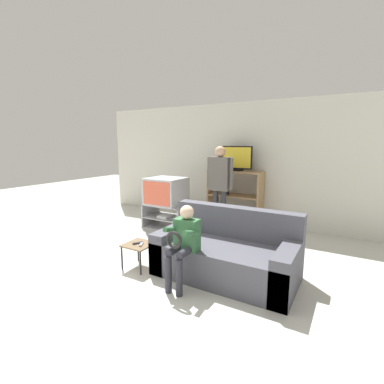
% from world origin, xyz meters
% --- Properties ---
extents(ground_plane, '(18.00, 18.00, 0.00)m').
position_xyz_m(ground_plane, '(0.00, 0.00, 0.00)').
color(ground_plane, beige).
extents(wall_back, '(6.40, 0.06, 2.60)m').
position_xyz_m(wall_back, '(0.00, 3.59, 1.30)').
color(wall_back, beige).
rests_on(wall_back, ground_plane).
extents(tv_stand, '(0.92, 0.60, 0.50)m').
position_xyz_m(tv_stand, '(-0.71, 2.40, 0.25)').
color(tv_stand, '#A8A8AD').
rests_on(tv_stand, ground_plane).
extents(television_main, '(0.72, 0.67, 0.55)m').
position_xyz_m(television_main, '(-0.72, 2.39, 0.77)').
color(television_main, '#B2B2B7').
rests_on(television_main, tv_stand).
extents(media_shelf, '(1.13, 0.44, 1.17)m').
position_xyz_m(media_shelf, '(0.43, 3.30, 0.60)').
color(media_shelf, '#9E7A51').
rests_on(media_shelf, ground_plane).
extents(television_flat, '(0.65, 0.20, 0.51)m').
position_xyz_m(television_flat, '(0.45, 3.29, 1.42)').
color(television_flat, black).
rests_on(television_flat, media_shelf).
extents(snack_table, '(0.38, 0.38, 0.35)m').
position_xyz_m(snack_table, '(0.06, 0.65, 0.30)').
color(snack_table, brown).
rests_on(snack_table, ground_plane).
extents(remote_control_black, '(0.11, 0.14, 0.02)m').
position_xyz_m(remote_control_black, '(0.04, 0.64, 0.36)').
color(remote_control_black, '#232328').
rests_on(remote_control_black, snack_table).
extents(remote_control_white, '(0.10, 0.14, 0.02)m').
position_xyz_m(remote_control_white, '(0.11, 0.63, 0.36)').
color(remote_control_white, gray).
rests_on(remote_control_white, snack_table).
extents(couch, '(1.81, 0.94, 0.87)m').
position_xyz_m(couch, '(1.21, 1.07, 0.29)').
color(couch, '#4C4C56').
rests_on(couch, ground_plane).
extents(person_standing_adult, '(0.53, 0.21, 1.69)m').
position_xyz_m(person_standing_adult, '(0.37, 2.64, 1.03)').
color(person_standing_adult, '#2D2D33').
rests_on(person_standing_adult, ground_plane).
extents(person_seated_child, '(0.33, 0.43, 1.01)m').
position_xyz_m(person_seated_child, '(0.88, 0.52, 0.60)').
color(person_seated_child, '#2D2D38').
rests_on(person_seated_child, ground_plane).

